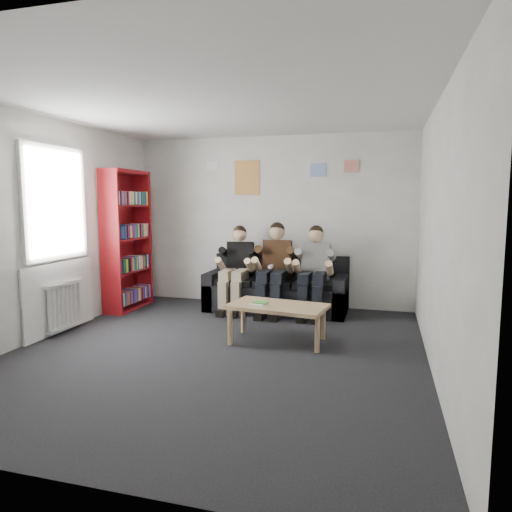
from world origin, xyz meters
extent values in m
plane|color=black|center=(0.00, 0.00, 0.00)|extent=(5.00, 5.00, 0.00)
plane|color=silver|center=(0.00, 0.00, 2.70)|extent=(5.00, 5.00, 0.00)
plane|color=silver|center=(0.00, 2.50, 1.35)|extent=(4.50, 0.00, 4.50)
plane|color=silver|center=(0.00, -2.50, 1.35)|extent=(4.50, 0.00, 4.50)
plane|color=silver|center=(-2.25, 0.00, 1.35)|extent=(0.00, 5.00, 5.00)
plane|color=silver|center=(2.25, 0.00, 1.35)|extent=(0.00, 5.00, 5.00)
cube|color=black|center=(0.20, 2.05, 0.20)|extent=(2.13, 0.87, 0.41)
cube|color=black|center=(0.20, 2.39, 0.61)|extent=(2.13, 0.19, 0.42)
cube|color=black|center=(-0.78, 2.05, 0.29)|extent=(0.17, 0.87, 0.58)
cube|color=black|center=(1.17, 2.05, 0.29)|extent=(0.17, 0.87, 0.58)
cube|color=black|center=(0.20, 1.98, 0.45)|extent=(1.78, 0.60, 0.10)
cube|color=maroon|center=(-2.07, 1.58, 1.07)|extent=(0.32, 0.96, 2.14)
cube|color=tan|center=(0.57, 0.53, 0.43)|extent=(1.14, 0.62, 0.05)
cylinder|color=tan|center=(0.06, 0.27, 0.20)|extent=(0.06, 0.06, 0.41)
cylinder|color=tan|center=(1.08, 0.27, 0.20)|extent=(0.06, 0.06, 0.41)
cylinder|color=tan|center=(0.06, 0.78, 0.20)|extent=(0.06, 0.06, 0.41)
cylinder|color=tan|center=(1.08, 0.78, 0.20)|extent=(0.06, 0.06, 0.41)
cube|color=white|center=(0.34, 0.47, 0.46)|extent=(0.17, 0.13, 0.01)
cube|color=#51A139|center=(0.36, 0.50, 0.47)|extent=(0.17, 0.13, 0.01)
cube|color=black|center=(-0.40, 2.10, 0.77)|extent=(0.40, 0.29, 0.56)
sphere|color=#D6AE82|center=(-0.40, 2.06, 1.16)|extent=(0.22, 0.22, 0.22)
sphere|color=black|center=(-0.40, 2.08, 1.19)|extent=(0.21, 0.21, 0.21)
cube|color=tan|center=(-0.40, 1.81, 0.57)|extent=(0.36, 0.46, 0.15)
cube|color=tan|center=(-0.40, 1.59, 0.25)|extent=(0.34, 0.14, 0.50)
cube|color=black|center=(-0.40, 1.53, 0.05)|extent=(0.34, 0.26, 0.10)
cube|color=#52351B|center=(0.20, 2.11, 0.79)|extent=(0.43, 0.31, 0.60)
sphere|color=#D6AE82|center=(0.20, 2.07, 1.21)|extent=(0.23, 0.23, 0.23)
sphere|color=black|center=(0.20, 2.08, 1.25)|extent=(0.22, 0.22, 0.22)
cube|color=black|center=(0.20, 1.79, 0.58)|extent=(0.38, 0.49, 0.16)
cube|color=black|center=(0.20, 1.56, 0.25)|extent=(0.36, 0.15, 0.50)
cube|color=black|center=(0.20, 1.49, 0.05)|extent=(0.36, 0.28, 0.11)
cube|color=white|center=(0.20, 1.68, 0.74)|extent=(0.04, 0.15, 0.04)
cube|color=white|center=(0.79, 2.11, 0.78)|extent=(0.41, 0.30, 0.58)
sphere|color=#D6AE82|center=(0.79, 2.07, 1.18)|extent=(0.22, 0.22, 0.22)
sphere|color=black|center=(0.79, 2.08, 1.21)|extent=(0.21, 0.21, 0.21)
cube|color=black|center=(0.79, 1.80, 0.57)|extent=(0.37, 0.47, 0.15)
cube|color=black|center=(0.79, 1.58, 0.25)|extent=(0.35, 0.14, 0.50)
cube|color=black|center=(0.79, 1.51, 0.05)|extent=(0.35, 0.27, 0.10)
cylinder|color=white|center=(-2.15, -0.08, 0.35)|extent=(0.06, 0.06, 0.60)
cylinder|color=white|center=(-2.15, 0.00, 0.35)|extent=(0.06, 0.06, 0.60)
cylinder|color=white|center=(-2.15, 0.08, 0.35)|extent=(0.06, 0.06, 0.60)
cylinder|color=white|center=(-2.15, 0.16, 0.35)|extent=(0.06, 0.06, 0.60)
cylinder|color=white|center=(-2.15, 0.24, 0.35)|extent=(0.06, 0.06, 0.60)
cylinder|color=white|center=(-2.15, 0.32, 0.35)|extent=(0.06, 0.06, 0.60)
cylinder|color=white|center=(-2.15, 0.40, 0.35)|extent=(0.06, 0.06, 0.60)
cylinder|color=white|center=(-2.15, 0.48, 0.35)|extent=(0.06, 0.06, 0.60)
cube|color=white|center=(-2.15, 0.20, 0.07)|extent=(0.10, 0.64, 0.04)
cube|color=white|center=(-2.15, 0.20, 0.63)|extent=(0.10, 0.64, 0.04)
cube|color=white|center=(-2.23, 0.20, 1.65)|extent=(0.02, 1.00, 1.30)
cube|color=white|center=(-2.22, 0.20, 2.33)|extent=(0.05, 1.12, 0.06)
cube|color=white|center=(-2.22, 0.20, 0.97)|extent=(0.05, 1.12, 0.06)
cube|color=white|center=(-2.22, 0.20, 0.45)|extent=(0.03, 1.30, 0.90)
cube|color=#E0C24F|center=(-0.40, 2.49, 2.05)|extent=(0.42, 0.01, 0.55)
cube|color=#3D6BD1|center=(0.75, 2.49, 2.15)|extent=(0.25, 0.01, 0.20)
cube|color=#B73994|center=(1.25, 2.49, 2.20)|extent=(0.22, 0.01, 0.18)
cube|color=white|center=(-1.00, 2.49, 2.25)|extent=(0.20, 0.01, 0.14)
camera|label=1|loc=(1.75, -4.64, 1.68)|focal=32.00mm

